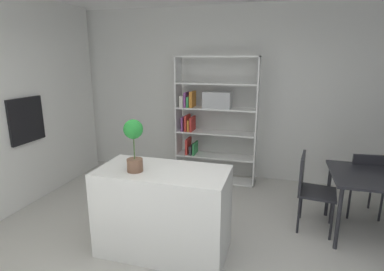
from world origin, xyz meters
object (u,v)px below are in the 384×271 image
Objects in this scene: built_in_oven at (26,120)px; kitchen_island at (163,211)px; potted_plant_on_island at (134,141)px; dining_chair_far at (366,178)px; open_bookshelf at (212,116)px; dining_table at (377,183)px; dining_chair_island_side at (310,185)px.

kitchen_island is (2.19, -0.57, -0.74)m from built_in_oven.
potted_plant_on_island reaches higher than dining_chair_far.
potted_plant_on_island is 0.26× the size of open_bookshelf.
potted_plant_on_island is 2.70m from dining_table.
kitchen_island is 2.17m from open_bookshelf.
built_in_oven is at bearing 160.67° from potted_plant_on_island.
dining_chair_island_side is (-0.70, 0.01, -0.11)m from dining_table.
potted_plant_on_island is 0.58× the size of dining_chair_island_side.
kitchen_island is at bearing -14.61° from built_in_oven.
dining_table is 0.49m from dining_chair_far.
built_in_oven is 0.70× the size of dining_chair_far.
built_in_oven is 3.75m from dining_chair_island_side.
kitchen_island is at bearing -157.75° from dining_table.
potted_plant_on_island reaches higher than dining_chair_island_side.
kitchen_island is 1.46× the size of dining_chair_island_side.
open_bookshelf is (0.29, 2.18, -0.12)m from potted_plant_on_island.
open_bookshelf is at bearing 58.80° from dining_chair_island_side.
potted_plant_on_island is at bearing -97.68° from open_bookshelf.
dining_table is 1.11× the size of dining_chair_far.
potted_plant_on_island is 2.13m from dining_chair_island_side.
kitchen_island is at bearing 24.14° from potted_plant_on_island.
dining_chair_island_side is (1.50, 0.91, 0.09)m from kitchen_island.
potted_plant_on_island is at bearing 24.61° from dining_chair_far.
built_in_oven reaches higher than dining_table.
potted_plant_on_island is (1.94, -0.68, 0.03)m from built_in_oven.
built_in_oven reaches higher than dining_chair_far.
open_bookshelf is 2.34× the size of dining_chair_far.
potted_plant_on_island reaches higher than dining_table.
built_in_oven is 0.63× the size of dining_table.
built_in_oven is 4.42m from dining_table.
built_in_oven is 0.46× the size of kitchen_island.
open_bookshelf is 2.11× the size of dining_table.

